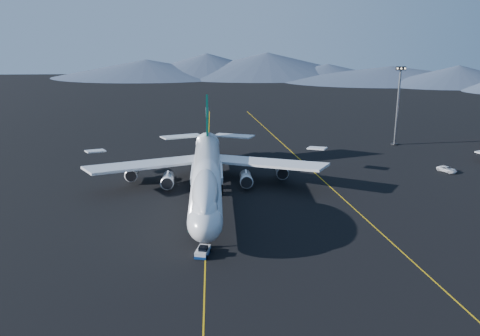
{
  "coord_description": "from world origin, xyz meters",
  "views": [
    {
      "loc": [
        1.85,
        -116.91,
        42.39
      ],
      "look_at": [
        7.9,
        4.47,
        6.0
      ],
      "focal_mm": 40.0,
      "sensor_mm": 36.0,
      "label": 1
    }
  ],
  "objects_px": {
    "floodlight_mast": "(398,106)",
    "boeing_747": "(207,175)",
    "pushback_tug": "(203,252)",
    "service_van": "(447,169)"
  },
  "relations": [
    {
      "from": "boeing_747",
      "to": "service_van",
      "type": "relative_size",
      "value": 13.54
    },
    {
      "from": "pushback_tug",
      "to": "service_van",
      "type": "bearing_deg",
      "value": 48.82
    },
    {
      "from": "service_van",
      "to": "floodlight_mast",
      "type": "relative_size",
      "value": 0.21
    },
    {
      "from": "service_van",
      "to": "floodlight_mast",
      "type": "bearing_deg",
      "value": 64.15
    },
    {
      "from": "service_van",
      "to": "floodlight_mast",
      "type": "xyz_separation_m",
      "value": [
        -4.27,
        30.46,
        11.95
      ]
    },
    {
      "from": "boeing_747",
      "to": "pushback_tug",
      "type": "relative_size",
      "value": 15.47
    },
    {
      "from": "pushback_tug",
      "to": "service_van",
      "type": "xyz_separation_m",
      "value": [
        65.02,
        47.53,
        0.15
      ]
    },
    {
      "from": "floodlight_mast",
      "to": "boeing_747",
      "type": "bearing_deg",
      "value": -141.2
    },
    {
      "from": "boeing_747",
      "to": "service_van",
      "type": "bearing_deg",
      "value": 15.58
    },
    {
      "from": "boeing_747",
      "to": "floodlight_mast",
      "type": "relative_size",
      "value": 2.89
    }
  ]
}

